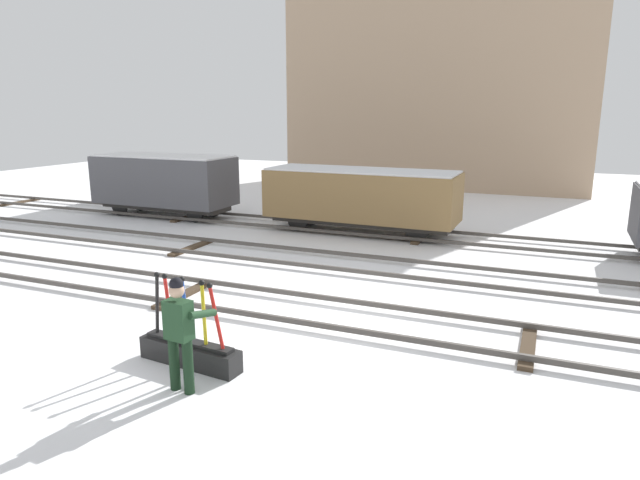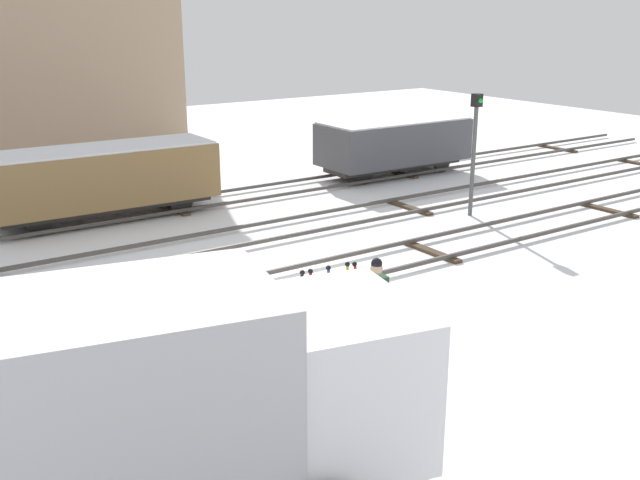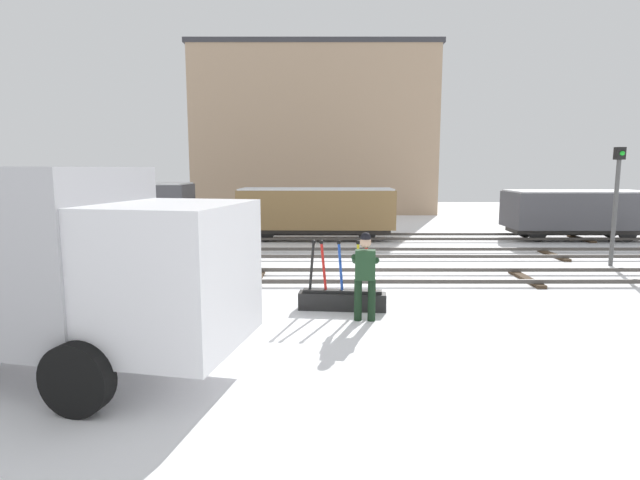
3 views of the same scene
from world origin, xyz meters
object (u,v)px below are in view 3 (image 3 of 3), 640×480
at_px(switch_lever_frame, 342,298).
at_px(rail_worker, 365,271).
at_px(freight_car_back_track, 123,207).
at_px(signal_post, 616,193).
at_px(freight_car_near_switch, 576,211).
at_px(delivery_truck, 42,259).
at_px(freight_car_mid_siding, 316,210).

distance_m(switch_lever_frame, rail_worker, 1.08).
height_order(switch_lever_frame, freight_car_back_track, freight_car_back_track).
relative_size(rail_worker, signal_post, 0.49).
distance_m(rail_worker, freight_car_near_switch, 14.54).
bearing_deg(freight_car_near_switch, delivery_truck, -136.20).
relative_size(delivery_truck, signal_post, 1.67).
xyz_separation_m(switch_lever_frame, delivery_truck, (-4.37, -3.13, 1.38)).
bearing_deg(delivery_truck, freight_car_near_switch, 54.90).
relative_size(signal_post, freight_car_near_switch, 0.64).
xyz_separation_m(switch_lever_frame, freight_car_mid_siding, (-0.60, 10.25, 0.97)).
relative_size(rail_worker, freight_car_back_track, 0.32).
xyz_separation_m(delivery_truck, freight_car_mid_siding, (3.77, 13.39, -0.41)).
bearing_deg(freight_car_near_switch, freight_car_back_track, -179.29).
bearing_deg(rail_worker, freight_car_near_switch, 54.59).
distance_m(switch_lever_frame, delivery_truck, 5.55).
distance_m(delivery_truck, freight_car_back_track, 13.99).
relative_size(switch_lever_frame, delivery_truck, 0.31).
xyz_separation_m(signal_post, freight_car_back_track, (-16.67, 5.53, -0.84)).
relative_size(switch_lever_frame, freight_car_mid_siding, 0.29).
relative_size(rail_worker, freight_car_near_switch, 0.31).
height_order(switch_lever_frame, freight_car_mid_siding, freight_car_mid_siding).
relative_size(delivery_truck, freight_car_back_track, 1.09).
bearing_deg(freight_car_near_switch, rail_worker, -130.27).
height_order(rail_worker, signal_post, signal_post).
bearing_deg(freight_car_back_track, signal_post, -17.82).
height_order(freight_car_mid_siding, freight_car_near_switch, freight_car_mid_siding).
xyz_separation_m(signal_post, freight_car_mid_siding, (-8.86, 5.53, -0.94)).
relative_size(switch_lever_frame, freight_car_near_switch, 0.33).
relative_size(switch_lever_frame, freight_car_back_track, 0.34).
bearing_deg(signal_post, freight_car_mid_siding, 148.04).
bearing_deg(rail_worker, signal_post, 40.32).
bearing_deg(switch_lever_frame, freight_car_back_track, 134.92).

